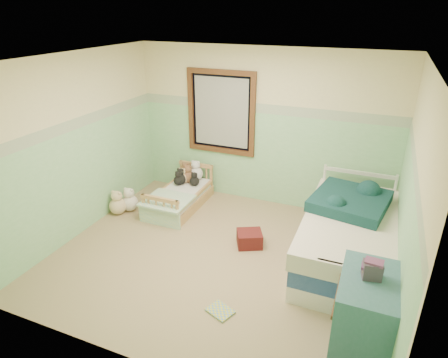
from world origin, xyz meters
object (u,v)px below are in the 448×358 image
at_px(plush_floor_cream, 130,203).
at_px(twin_bed_frame, 345,254).
at_px(plush_floor_tan, 118,206).
at_px(floor_book, 220,311).
at_px(red_pillow, 249,239).
at_px(toddler_bed_frame, 180,202).
at_px(dresser, 364,315).

relative_size(plush_floor_cream, twin_bed_frame, 0.13).
height_order(plush_floor_tan, twin_bed_frame, plush_floor_tan).
bearing_deg(twin_bed_frame, floor_book, -127.98).
xyz_separation_m(plush_floor_tan, twin_bed_frame, (3.48, 0.06, -0.02)).
xyz_separation_m(plush_floor_cream, twin_bed_frame, (3.36, -0.11, -0.02)).
height_order(plush_floor_cream, twin_bed_frame, plush_floor_cream).
bearing_deg(twin_bed_frame, red_pillow, -174.85).
distance_m(toddler_bed_frame, dresser, 3.54).
bearing_deg(twin_bed_frame, plush_floor_tan, -179.06).
distance_m(plush_floor_tan, floor_book, 2.73).
bearing_deg(red_pillow, floor_book, -84.51).
bearing_deg(twin_bed_frame, dresser, -78.14).
xyz_separation_m(plush_floor_tan, red_pillow, (2.22, -0.06, -0.03)).
height_order(toddler_bed_frame, plush_floor_cream, plush_floor_cream).
relative_size(plush_floor_cream, floor_book, 0.97).
height_order(red_pillow, floor_book, red_pillow).
relative_size(toddler_bed_frame, twin_bed_frame, 0.61).
distance_m(plush_floor_tan, dresser, 4.00).
bearing_deg(red_pillow, plush_floor_cream, 174.02).
bearing_deg(floor_book, plush_floor_tan, 170.96).
distance_m(dresser, red_pillow, 2.01).
bearing_deg(floor_book, red_pillow, 117.10).
height_order(plush_floor_cream, plush_floor_tan, plush_floor_tan).
xyz_separation_m(toddler_bed_frame, plush_floor_cream, (-0.68, -0.42, 0.05)).
relative_size(toddler_bed_frame, plush_floor_cream, 4.81).
bearing_deg(floor_book, plush_floor_cream, 166.76).
distance_m(plush_floor_cream, red_pillow, 2.12).
bearing_deg(toddler_bed_frame, plush_floor_tan, -143.78).
xyz_separation_m(plush_floor_tan, floor_book, (2.35, -1.39, -0.12)).
xyz_separation_m(plush_floor_cream, red_pillow, (2.10, -0.22, -0.03)).
distance_m(twin_bed_frame, red_pillow, 1.26).
height_order(dresser, floor_book, dresser).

